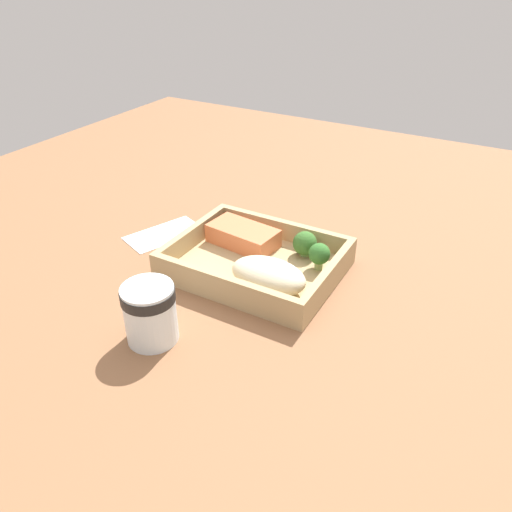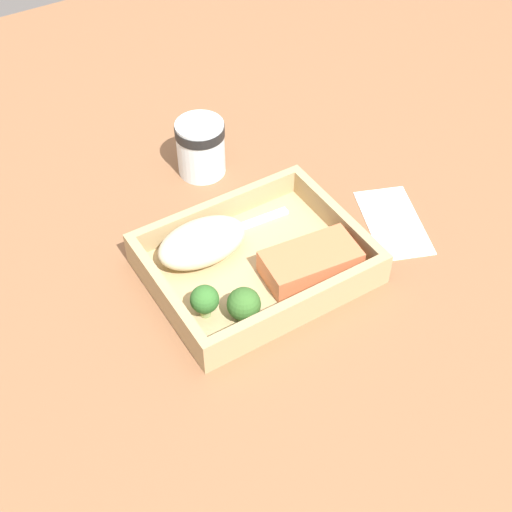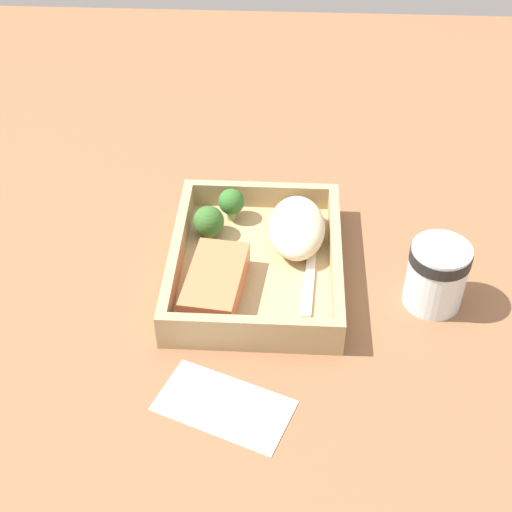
% 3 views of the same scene
% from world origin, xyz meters
% --- Properties ---
extents(ground_plane, '(1.60, 1.60, 0.02)m').
position_xyz_m(ground_plane, '(0.00, 0.00, -0.01)').
color(ground_plane, brown).
extents(takeout_tray, '(0.26, 0.20, 0.01)m').
position_xyz_m(takeout_tray, '(0.00, 0.00, 0.01)').
color(takeout_tray, tan).
rests_on(takeout_tray, ground_plane).
extents(tray_rim, '(0.26, 0.20, 0.03)m').
position_xyz_m(tray_rim, '(0.00, 0.00, 0.03)').
color(tray_rim, tan).
rests_on(tray_rim, takeout_tray).
extents(salmon_fillet, '(0.12, 0.07, 0.03)m').
position_xyz_m(salmon_fillet, '(-0.05, 0.04, 0.03)').
color(salmon_fillet, '#D87045').
rests_on(salmon_fillet, takeout_tray).
extents(mashed_potatoes, '(0.12, 0.07, 0.05)m').
position_xyz_m(mashed_potatoes, '(0.05, -0.05, 0.03)').
color(mashed_potatoes, beige).
rests_on(mashed_potatoes, takeout_tray).
extents(broccoli_floret_1, '(0.04, 0.04, 0.04)m').
position_xyz_m(broccoli_floret_1, '(0.05, 0.06, 0.03)').
color(broccoli_floret_1, '#80AB67').
rests_on(broccoli_floret_1, takeout_tray).
extents(broccoli_floret_2, '(0.03, 0.03, 0.04)m').
position_xyz_m(broccoli_floret_2, '(0.09, 0.04, 0.04)').
color(broccoli_floret_2, '#8BA464').
rests_on(broccoli_floret_2, takeout_tray).
extents(fork, '(0.16, 0.03, 0.00)m').
position_xyz_m(fork, '(0.00, -0.07, 0.01)').
color(fork, white).
rests_on(fork, takeout_tray).
extents(paper_cup, '(0.07, 0.07, 0.08)m').
position_xyz_m(paper_cup, '(-0.04, -0.21, 0.05)').
color(paper_cup, white).
rests_on(paper_cup, ground_plane).
extents(receipt_slip, '(0.12, 0.15, 0.00)m').
position_xyz_m(receipt_slip, '(-0.20, 0.02, 0.00)').
color(receipt_slip, white).
rests_on(receipt_slip, ground_plane).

